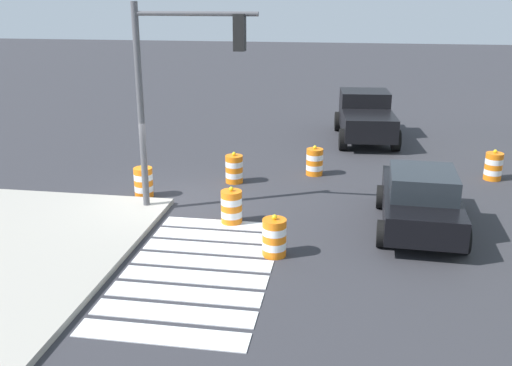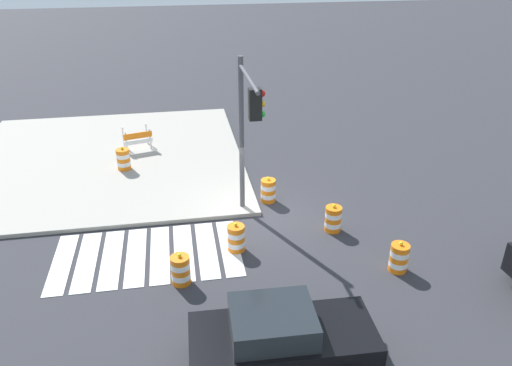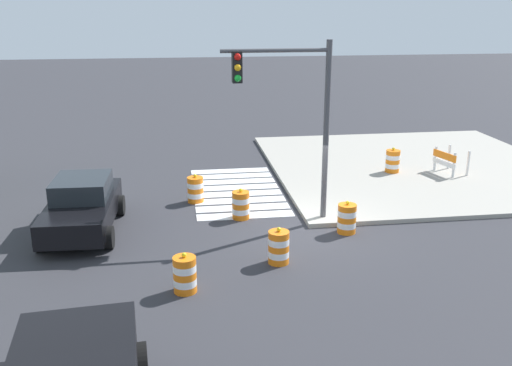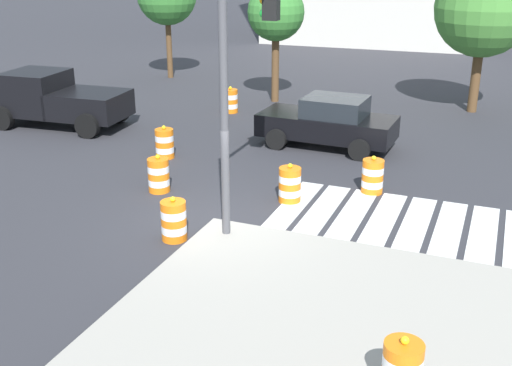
{
  "view_description": "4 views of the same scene",
  "coord_description": "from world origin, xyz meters",
  "px_view_note": "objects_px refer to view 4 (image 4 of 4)",
  "views": [
    {
      "loc": [
        15.13,
        4.9,
        5.81
      ],
      "look_at": [
        -0.26,
        2.4,
        0.67
      ],
      "focal_mm": 40.27,
      "sensor_mm": 36.0,
      "label": 1
    },
    {
      "loc": [
        2.82,
        15.15,
        9.14
      ],
      "look_at": [
        0.31,
        0.67,
        1.7
      ],
      "focal_mm": 34.61,
      "sensor_mm": 36.0,
      "label": 2
    },
    {
      "loc": [
        -15.85,
        3.91,
        6.62
      ],
      "look_at": [
        1.16,
        1.48,
        1.18
      ],
      "focal_mm": 39.72,
      "sensor_mm": 36.0,
      "label": 3
    },
    {
      "loc": [
        5.92,
        -12.05,
        6.12
      ],
      "look_at": [
        0.72,
        0.84,
        0.83
      ],
      "focal_mm": 44.13,
      "sensor_mm": 36.0,
      "label": 4
    }
  ],
  "objects_px": {
    "traffic_barrel_crosswalk_end": "(230,101)",
    "traffic_barrel_lane_center": "(373,176)",
    "sports_car": "(329,122)",
    "pickup_truck": "(51,99)",
    "traffic_barrel_median_far": "(290,185)",
    "street_tree_streetside_near": "(276,13)",
    "traffic_barrel_near_corner": "(159,175)",
    "traffic_light_pole": "(245,54)",
    "traffic_barrel_far_curb": "(174,221)",
    "street_tree_streetside_far": "(484,8)",
    "traffic_barrel_median_near": "(165,143)"
  },
  "relations": [
    {
      "from": "traffic_barrel_near_corner",
      "to": "street_tree_streetside_far",
      "type": "height_order",
      "value": "street_tree_streetside_far"
    },
    {
      "from": "traffic_barrel_median_far",
      "to": "traffic_light_pole",
      "type": "height_order",
      "value": "traffic_light_pole"
    },
    {
      "from": "traffic_barrel_median_near",
      "to": "traffic_barrel_near_corner",
      "type": "bearing_deg",
      "value": -63.47
    },
    {
      "from": "traffic_barrel_median_far",
      "to": "traffic_barrel_far_curb",
      "type": "relative_size",
      "value": 1.0
    },
    {
      "from": "traffic_barrel_near_corner",
      "to": "traffic_barrel_crosswalk_end",
      "type": "bearing_deg",
      "value": 101.31
    },
    {
      "from": "pickup_truck",
      "to": "traffic_barrel_near_corner",
      "type": "bearing_deg",
      "value": -31.91
    },
    {
      "from": "traffic_barrel_far_curb",
      "to": "street_tree_streetside_far",
      "type": "height_order",
      "value": "street_tree_streetside_far"
    },
    {
      "from": "pickup_truck",
      "to": "traffic_light_pole",
      "type": "relative_size",
      "value": 0.96
    },
    {
      "from": "sports_car",
      "to": "pickup_truck",
      "type": "xyz_separation_m",
      "value": [
        -9.87,
        -1.24,
        0.16
      ]
    },
    {
      "from": "sports_car",
      "to": "street_tree_streetside_near",
      "type": "relative_size",
      "value": 0.92
    },
    {
      "from": "street_tree_streetside_near",
      "to": "sports_car",
      "type": "bearing_deg",
      "value": -54.27
    },
    {
      "from": "traffic_barrel_near_corner",
      "to": "traffic_barrel_median_near",
      "type": "xyz_separation_m",
      "value": [
        -1.25,
        2.51,
        0.0
      ]
    },
    {
      "from": "traffic_barrel_near_corner",
      "to": "traffic_barrel_lane_center",
      "type": "xyz_separation_m",
      "value": [
        5.23,
        2.0,
        0.0
      ]
    },
    {
      "from": "traffic_barrel_far_curb",
      "to": "street_tree_streetside_near",
      "type": "bearing_deg",
      "value": 100.76
    },
    {
      "from": "traffic_barrel_median_near",
      "to": "street_tree_streetside_far",
      "type": "height_order",
      "value": "street_tree_streetside_far"
    },
    {
      "from": "traffic_barrel_lane_center",
      "to": "street_tree_streetside_near",
      "type": "bearing_deg",
      "value": 124.29
    },
    {
      "from": "traffic_barrel_median_far",
      "to": "pickup_truck",
      "type": "bearing_deg",
      "value": 160.49
    },
    {
      "from": "sports_car",
      "to": "traffic_barrel_crosswalk_end",
      "type": "distance_m",
      "value": 5.53
    },
    {
      "from": "traffic_barrel_crosswalk_end",
      "to": "traffic_barrel_lane_center",
      "type": "bearing_deg",
      "value": -42.56
    },
    {
      "from": "traffic_barrel_median_near",
      "to": "traffic_barrel_far_curb",
      "type": "height_order",
      "value": "same"
    },
    {
      "from": "pickup_truck",
      "to": "traffic_barrel_near_corner",
      "type": "xyz_separation_m",
      "value": [
        6.82,
        -4.25,
        -0.52
      ]
    },
    {
      "from": "street_tree_streetside_near",
      "to": "street_tree_streetside_far",
      "type": "xyz_separation_m",
      "value": [
        7.73,
        1.26,
        0.36
      ]
    },
    {
      "from": "sports_car",
      "to": "traffic_barrel_far_curb",
      "type": "height_order",
      "value": "sports_car"
    },
    {
      "from": "traffic_barrel_near_corner",
      "to": "traffic_barrel_crosswalk_end",
      "type": "relative_size",
      "value": 1.0
    },
    {
      "from": "traffic_barrel_median_near",
      "to": "traffic_barrel_lane_center",
      "type": "distance_m",
      "value": 6.51
    },
    {
      "from": "street_tree_streetside_far",
      "to": "traffic_barrel_lane_center",
      "type": "bearing_deg",
      "value": -100.16
    },
    {
      "from": "traffic_barrel_far_curb",
      "to": "sports_car",
      "type": "bearing_deg",
      "value": 80.89
    },
    {
      "from": "traffic_light_pole",
      "to": "street_tree_streetside_far",
      "type": "height_order",
      "value": "street_tree_streetside_far"
    },
    {
      "from": "traffic_barrel_near_corner",
      "to": "traffic_barrel_median_near",
      "type": "height_order",
      "value": "same"
    },
    {
      "from": "traffic_barrel_near_corner",
      "to": "traffic_barrel_crosswalk_end",
      "type": "height_order",
      "value": "same"
    },
    {
      "from": "traffic_barrel_far_curb",
      "to": "traffic_barrel_lane_center",
      "type": "height_order",
      "value": "same"
    },
    {
      "from": "traffic_barrel_crosswalk_end",
      "to": "traffic_barrel_lane_center",
      "type": "distance_m",
      "value": 9.37
    },
    {
      "from": "traffic_barrel_crosswalk_end",
      "to": "traffic_barrel_median_near",
      "type": "relative_size",
      "value": 1.0
    },
    {
      "from": "sports_car",
      "to": "traffic_barrel_lane_center",
      "type": "height_order",
      "value": "sports_car"
    },
    {
      "from": "traffic_barrel_median_near",
      "to": "traffic_barrel_lane_center",
      "type": "relative_size",
      "value": 1.0
    },
    {
      "from": "traffic_barrel_crosswalk_end",
      "to": "street_tree_streetside_near",
      "type": "distance_m",
      "value": 4.03
    },
    {
      "from": "pickup_truck",
      "to": "street_tree_streetside_near",
      "type": "xyz_separation_m",
      "value": [
        6.11,
        6.46,
        2.59
      ]
    },
    {
      "from": "traffic_barrel_far_curb",
      "to": "traffic_barrel_lane_center",
      "type": "distance_m",
      "value": 5.6
    },
    {
      "from": "traffic_barrel_far_curb",
      "to": "street_tree_streetside_near",
      "type": "xyz_separation_m",
      "value": [
        -2.49,
        13.13,
        3.1
      ]
    },
    {
      "from": "traffic_barrel_crosswalk_end",
      "to": "street_tree_streetside_far",
      "type": "distance_m",
      "value": 10.04
    },
    {
      "from": "traffic_barrel_crosswalk_end",
      "to": "traffic_barrel_far_curb",
      "type": "xyz_separation_m",
      "value": [
        3.45,
        -10.75,
        0.0
      ]
    },
    {
      "from": "sports_car",
      "to": "pickup_truck",
      "type": "distance_m",
      "value": 9.95
    },
    {
      "from": "traffic_barrel_median_far",
      "to": "traffic_barrel_lane_center",
      "type": "height_order",
      "value": "same"
    },
    {
      "from": "traffic_barrel_crosswalk_end",
      "to": "traffic_light_pole",
      "type": "distance_m",
      "value": 10.77
    },
    {
      "from": "street_tree_streetside_near",
      "to": "traffic_barrel_far_curb",
      "type": "bearing_deg",
      "value": -79.24
    },
    {
      "from": "traffic_barrel_crosswalk_end",
      "to": "traffic_barrel_median_near",
      "type": "xyz_separation_m",
      "value": [
        0.41,
        -5.83,
        0.0
      ]
    },
    {
      "from": "traffic_barrel_lane_center",
      "to": "street_tree_streetside_near",
      "type": "height_order",
      "value": "street_tree_streetside_near"
    },
    {
      "from": "traffic_barrel_near_corner",
      "to": "traffic_light_pole",
      "type": "bearing_deg",
      "value": -16.24
    },
    {
      "from": "traffic_barrel_median_far",
      "to": "traffic_barrel_lane_center",
      "type": "bearing_deg",
      "value": 37.43
    },
    {
      "from": "traffic_barrel_lane_center",
      "to": "street_tree_streetside_near",
      "type": "relative_size",
      "value": 0.22
    }
  ]
}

